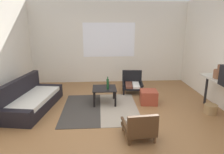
{
  "coord_description": "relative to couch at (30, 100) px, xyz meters",
  "views": [
    {
      "loc": [
        -0.34,
        -3.93,
        2.05
      ],
      "look_at": [
        -0.04,
        0.72,
        0.78
      ],
      "focal_mm": 32.78,
      "sensor_mm": 36.0,
      "label": 1
    }
  ],
  "objects": [
    {
      "name": "armchair_by_window",
      "position": [
        2.65,
        1.12,
        0.04
      ],
      "size": [
        0.66,
        0.7,
        0.61
      ],
      "color": "black",
      "rests_on": "ground"
    },
    {
      "name": "couch",
      "position": [
        0.0,
        0.0,
        0.0
      ],
      "size": [
        1.11,
        2.0,
        0.73
      ],
      "color": "black",
      "rests_on": "ground"
    },
    {
      "name": "area_rug",
      "position": [
        1.68,
        -0.1,
        -0.22
      ],
      "size": [
        1.8,
        1.9,
        0.01
      ],
      "color": "#38332D",
      "rests_on": "ground"
    },
    {
      "name": "far_wall_with_window",
      "position": [
        2.01,
        2.28,
        1.13
      ],
      "size": [
        5.6,
        0.13,
        2.7
      ],
      "color": "silver",
      "rests_on": "ground"
    },
    {
      "name": "wicker_basket",
      "position": [
        4.2,
        -0.54,
        -0.11
      ],
      "size": [
        0.29,
        0.29,
        0.22
      ],
      "primitive_type": "cylinder",
      "color": "#9E7A4C",
      "rests_on": "ground"
    },
    {
      "name": "clay_vase",
      "position": [
        4.37,
        -0.4,
        0.69
      ],
      "size": [
        0.24,
        0.24,
        0.32
      ],
      "color": "brown",
      "rests_on": "console_shelf"
    },
    {
      "name": "ottoman_orange",
      "position": [
        2.92,
        0.15,
        -0.05
      ],
      "size": [
        0.46,
        0.46,
        0.35
      ],
      "primitive_type": "cube",
      "rotation": [
        0.0,
        0.0,
        -0.1
      ],
      "color": "#993D28",
      "rests_on": "ground"
    },
    {
      "name": "ground_plane",
      "position": [
        2.01,
        -0.78,
        -0.22
      ],
      "size": [
        7.8,
        7.8,
        0.0
      ],
      "primitive_type": "plane",
      "color": "olive"
    },
    {
      "name": "coffee_table",
      "position": [
        1.79,
        0.26,
        0.11
      ],
      "size": [
        0.6,
        0.61,
        0.41
      ],
      "color": "black",
      "rests_on": "ground"
    },
    {
      "name": "armchair_striped_foreground",
      "position": [
        2.37,
        -1.47,
        0.01
      ],
      "size": [
        0.59,
        0.63,
        0.54
      ],
      "color": "#472D19",
      "rests_on": "ground"
    },
    {
      "name": "glass_bottle",
      "position": [
        1.87,
        0.17,
        0.32
      ],
      "size": [
        0.06,
        0.06,
        0.32
      ],
      "color": "#194723",
      "rests_on": "coffee_table"
    }
  ]
}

